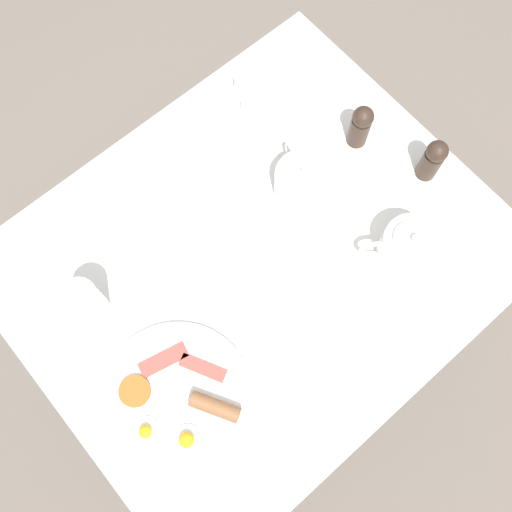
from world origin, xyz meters
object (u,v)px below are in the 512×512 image
at_px(salt_grinder, 433,159).
at_px(breakfast_plate, 177,401).
at_px(fork_by_plate, 194,207).
at_px(teapot_far, 408,248).
at_px(teacup_with_saucer_left, 252,86).
at_px(spoon_for_tea, 37,253).
at_px(teapot_near, 302,183).
at_px(water_glass_tall, 85,303).
at_px(pepper_grinder, 361,125).
at_px(knife_by_plate, 316,334).

bearing_deg(salt_grinder, breakfast_plate, 92.49).
bearing_deg(salt_grinder, fork_by_plate, 58.78).
bearing_deg(salt_grinder, teapot_far, 121.04).
height_order(teacup_with_saucer_left, salt_grinder, salt_grinder).
distance_m(teapot_far, teacup_with_saucer_left, 0.52).
distance_m(salt_grinder, spoon_for_tea, 0.87).
height_order(breakfast_plate, teapot_near, teapot_near).
distance_m(teapot_far, fork_by_plate, 0.47).
xyz_separation_m(breakfast_plate, water_glass_tall, (0.26, 0.02, 0.05)).
height_order(teapot_far, teacup_with_saucer_left, teapot_far).
height_order(water_glass_tall, fork_by_plate, water_glass_tall).
bearing_deg(teapot_far, breakfast_plate, -148.05).
bearing_deg(salt_grinder, teapot_near, 59.09).
distance_m(breakfast_plate, teacup_with_saucer_left, 0.73).
bearing_deg(water_glass_tall, teacup_with_saucer_left, -72.72).
relative_size(pepper_grinder, salt_grinder, 1.00).
xyz_separation_m(teapot_far, teacup_with_saucer_left, (0.52, -0.02, -0.02)).
bearing_deg(breakfast_plate, teacup_with_saucer_left, -52.36).
relative_size(breakfast_plate, knife_by_plate, 1.38).
bearing_deg(teapot_far, spoon_for_tea, 178.59).
height_order(teapot_near, teapot_far, same).
xyz_separation_m(breakfast_plate, salt_grinder, (0.03, -0.73, 0.05)).
bearing_deg(water_glass_tall, teapot_near, -99.08).
bearing_deg(teapot_near, teapot_far, 37.53).
relative_size(pepper_grinder, fork_by_plate, 0.87).
distance_m(pepper_grinder, fork_by_plate, 0.41).
bearing_deg(teacup_with_saucer_left, breakfast_plate, 127.64).
bearing_deg(teapot_near, spoon_for_tea, -94.00).
xyz_separation_m(breakfast_plate, knife_by_plate, (-0.08, -0.30, -0.01)).
relative_size(salt_grinder, spoon_for_tea, 1.04).
relative_size(breakfast_plate, salt_grinder, 2.55).
distance_m(teapot_far, pepper_grinder, 0.29).
xyz_separation_m(breakfast_plate, teapot_far, (-0.07, -0.56, 0.04)).
relative_size(water_glass_tall, salt_grinder, 1.00).
distance_m(knife_by_plate, spoon_for_tea, 0.62).
relative_size(pepper_grinder, knife_by_plate, 0.54).
bearing_deg(fork_by_plate, spoon_for_tea, 66.97).
bearing_deg(teapot_near, knife_by_plate, -13.96).
distance_m(teapot_far, water_glass_tall, 0.66).
xyz_separation_m(teacup_with_saucer_left, knife_by_plate, (-0.52, 0.28, -0.02)).
bearing_deg(teacup_with_saucer_left, water_glass_tall, 107.28).
xyz_separation_m(pepper_grinder, fork_by_plate, (0.11, 0.39, -0.06)).
height_order(breakfast_plate, water_glass_tall, water_glass_tall).
bearing_deg(pepper_grinder, teapot_near, 94.45).
height_order(teapot_near, teacup_with_saucer_left, teapot_near).
distance_m(fork_by_plate, knife_by_plate, 0.38).
height_order(water_glass_tall, knife_by_plate, water_glass_tall).
height_order(water_glass_tall, spoon_for_tea, water_glass_tall).
distance_m(pepper_grinder, spoon_for_tea, 0.75).
relative_size(pepper_grinder, spoon_for_tea, 1.04).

